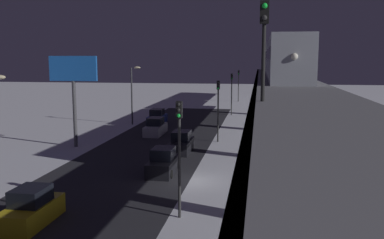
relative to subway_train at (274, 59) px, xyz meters
name	(u,v)px	position (x,y,z in m)	size (l,w,h in m)	color
ground_plane	(188,181)	(6.96, 35.54, -8.67)	(240.00, 240.00, 0.00)	white
avenue_asphalt	(115,178)	(12.39, 35.54, -8.67)	(11.00, 88.65, 0.01)	#28282D
elevated_railway	(290,99)	(0.09, 35.54, -2.74)	(5.00, 88.65, 6.89)	slate
subway_train	(274,59)	(0.00, 0.00, 0.00)	(2.94, 74.07, 3.40)	#999EA8
rail_signal	(264,33)	(1.99, 46.94, 0.95)	(0.36, 0.41, 4.00)	black
sedan_black	(163,163)	(9.19, 33.76, -7.89)	(1.91, 4.32, 1.97)	black
sedan_silver	(156,128)	(13.79, 17.54, -7.87)	(1.80, 4.80, 1.97)	#B2B2B7
sedan_blue	(157,118)	(15.59, 9.33, -7.87)	(1.80, 4.78, 1.97)	navy
sedan_black_2	(181,143)	(9.19, 26.12, -7.87)	(1.80, 4.64, 1.97)	black
sedan_yellow	(31,209)	(13.79, 44.64, -7.87)	(1.80, 4.14, 1.97)	gold
traffic_light_near	(179,142)	(6.29, 42.53, -4.47)	(0.32, 0.44, 6.40)	#2D2D2D
traffic_light_mid	(218,102)	(6.29, 20.81, -4.47)	(0.32, 0.44, 6.40)	#2D2D2D
traffic_light_far	(232,88)	(6.29, -0.91, -4.47)	(0.32, 0.44, 6.40)	#2D2D2D
traffic_light_distant	(239,81)	(6.29, -22.63, -4.47)	(0.32, 0.44, 6.40)	#2D2D2D
commercial_billboard	(73,78)	(19.95, 25.42, -1.84)	(4.80, 0.36, 8.90)	#4C4C51
street_lamp_far	(133,88)	(18.46, 10.54, -3.86)	(1.35, 0.44, 7.65)	#38383D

